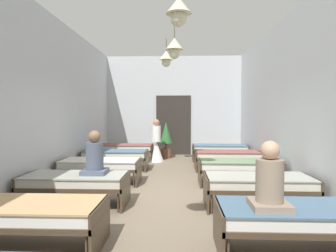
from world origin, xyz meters
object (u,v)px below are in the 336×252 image
potted_plant (166,138)px  bed_left_row_1 (27,213)px  bed_left_row_3 (100,165)px  patient_seated_primary (95,158)px  bed_right_row_3 (239,166)px  bed_left_row_2 (75,182)px  nurse_near_aisle (156,146)px  patient_seated_secondary (270,184)px  bed_left_row_4 (116,155)px  bed_right_row_1 (296,217)px  bed_left_row_5 (126,148)px  bed_right_row_4 (227,156)px  bed_right_row_5 (220,149)px  bed_right_row_2 (258,183)px

potted_plant → bed_left_row_1: bearing=-101.0°
bed_left_row_3 → patient_seated_primary: patient_seated_primary is taller
bed_left_row_1 → patient_seated_primary: size_ratio=2.37×
bed_right_row_3 → potted_plant: potted_plant is taller
bed_left_row_2 → nurse_near_aisle: nurse_near_aisle is taller
patient_seated_secondary → patient_seated_primary: bearing=145.5°
bed_left_row_4 → potted_plant: bearing=57.9°
bed_right_row_1 → bed_left_row_2: bearing=153.5°
bed_left_row_2 → bed_left_row_3: size_ratio=1.00×
bed_left_row_3 → patient_seated_secondary: bearing=-48.8°
patient_seated_primary → bed_left_row_5: bearing=94.1°
bed_right_row_4 → patient_seated_secondary: 5.09m
bed_left_row_3 → bed_right_row_5: bearing=44.9°
bed_left_row_1 → bed_right_row_3: (3.32, 3.31, 0.00)m
bed_right_row_2 → bed_left_row_5: 5.97m
bed_right_row_2 → patient_seated_secondary: (-0.35, -1.75, 0.43)m
bed_right_row_2 → nurse_near_aisle: bearing=115.0°
bed_left_row_1 → potted_plant: potted_plant is taller
bed_right_row_2 → bed_left_row_2: bearing=180.0°
bed_left_row_1 → bed_left_row_5: (0.00, 6.62, 0.00)m
bed_right_row_1 → potted_plant: 7.46m
nurse_near_aisle → patient_seated_secondary: size_ratio=1.86×
bed_left_row_1 → bed_right_row_4: (3.32, 4.96, 0.00)m
bed_right_row_4 → potted_plant: size_ratio=1.39×
bed_left_row_2 → bed_left_row_1: bearing=-90.0°
bed_left_row_1 → nurse_near_aisle: bearing=80.2°
nurse_near_aisle → bed_right_row_5: bearing=-68.8°
bed_left_row_5 → patient_seated_secondary: (2.97, -6.71, 0.43)m
bed_right_row_2 → nurse_near_aisle: nurse_near_aisle is taller
bed_left_row_1 → bed_left_row_3: (0.00, 3.31, 0.00)m
patient_seated_primary → patient_seated_secondary: same height
patient_seated_primary → potted_plant: size_ratio=0.58×
bed_right_row_5 → potted_plant: (-1.92, 0.58, 0.31)m
bed_left_row_1 → bed_left_row_4: bearing=90.0°
bed_right_row_1 → potted_plant: size_ratio=1.39×
bed_left_row_5 → potted_plant: (1.40, 0.58, 0.31)m
bed_right_row_1 → patient_seated_primary: patient_seated_primary is taller
potted_plant → bed_left_row_3: bearing=-109.8°
bed_left_row_4 → bed_right_row_5: 3.71m
bed_left_row_2 → patient_seated_primary: (0.35, 0.05, 0.43)m
bed_left_row_5 → bed_left_row_3: bearing=-90.0°
bed_left_row_1 → bed_left_row_5: size_ratio=1.00×
bed_right_row_2 → potted_plant: potted_plant is taller
bed_right_row_3 → bed_left_row_4: size_ratio=1.00×
bed_right_row_2 → bed_right_row_3: (0.00, 1.65, 0.00)m
bed_left_row_1 → bed_left_row_5: bearing=90.0°
bed_right_row_4 → bed_right_row_5: same height
bed_right_row_2 → potted_plant: 5.88m
bed_left_row_3 → bed_right_row_3: same height
bed_left_row_4 → bed_right_row_4: (3.32, 0.00, 0.00)m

